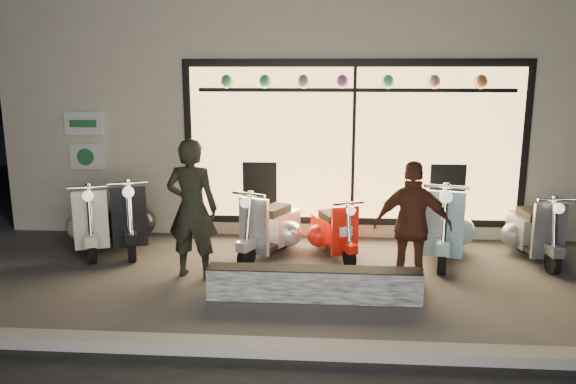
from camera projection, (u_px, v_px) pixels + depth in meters
name	position (u px, v px, depth m)	size (l,w,h in m)	color
ground	(296.00, 279.00, 7.40)	(40.00, 40.00, 0.00)	#383533
kerb	(284.00, 349.00, 5.44)	(40.00, 0.25, 0.12)	slate
shop_building	(310.00, 99.00, 11.81)	(10.20, 6.23, 4.20)	beige
graffiti_barrier	(314.00, 284.00, 6.71)	(2.55, 0.28, 0.40)	black
scooter_silver	(273.00, 227.00, 8.38)	(0.83, 1.39, 1.02)	black
scooter_red	(332.00, 231.00, 8.37)	(0.70, 1.22, 0.89)	black
scooter_black	(128.00, 218.00, 8.75)	(0.88, 1.53, 1.11)	black
scooter_cream	(93.00, 221.00, 8.65)	(0.83, 1.48, 1.07)	black
scooter_blue	(444.00, 225.00, 8.29)	(0.74, 1.64, 1.16)	black
scooter_grey	(532.00, 231.00, 8.23)	(0.50, 1.38, 0.99)	black
man	(192.00, 209.00, 7.35)	(0.68, 0.44, 1.86)	black
woman	(413.00, 226.00, 6.95)	(0.95, 0.40, 1.63)	#52281A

